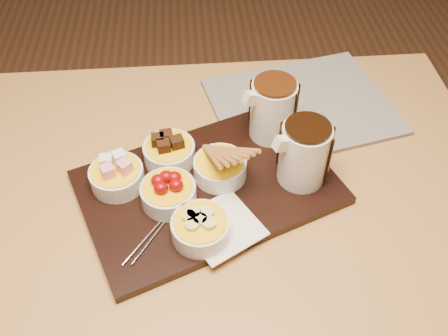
{
  "coord_description": "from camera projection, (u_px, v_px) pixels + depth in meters",
  "views": [
    {
      "loc": [
        0.01,
        -0.62,
        1.47
      ],
      "look_at": [
        0.06,
        -0.01,
        0.81
      ],
      "focal_mm": 40.0,
      "sensor_mm": 36.0,
      "label": 1
    }
  ],
  "objects": [
    {
      "name": "dining_table",
      "position": [
        195.0,
        220.0,
        1.02
      ],
      "size": [
        1.2,
        0.8,
        0.75
      ],
      "color": "#B88644",
      "rests_on": "ground"
    },
    {
      "name": "serving_board",
      "position": [
        208.0,
        187.0,
        0.94
      ],
      "size": [
        0.54,
        0.45,
        0.02
      ],
      "primitive_type": "cube",
      "rotation": [
        0.0,
        0.0,
        0.38
      ],
      "color": "black",
      "rests_on": "dining_table"
    },
    {
      "name": "napkin",
      "position": [
        222.0,
        226.0,
        0.87
      ],
      "size": [
        0.16,
        0.16,
        0.0
      ],
      "primitive_type": "cube",
      "rotation": [
        0.0,
        0.0,
        0.52
      ],
      "color": "white",
      "rests_on": "serving_board"
    },
    {
      "name": "bowl_marshmallows",
      "position": [
        117.0,
        177.0,
        0.92
      ],
      "size": [
        0.1,
        0.1,
        0.04
      ],
      "primitive_type": "cylinder",
      "color": "silver",
      "rests_on": "serving_board"
    },
    {
      "name": "bowl_cake",
      "position": [
        169.0,
        153.0,
        0.96
      ],
      "size": [
        0.1,
        0.1,
        0.04
      ],
      "primitive_type": "cylinder",
      "color": "silver",
      "rests_on": "serving_board"
    },
    {
      "name": "bowl_strawberries",
      "position": [
        169.0,
        194.0,
        0.89
      ],
      "size": [
        0.1,
        0.1,
        0.04
      ],
      "primitive_type": "cylinder",
      "color": "silver",
      "rests_on": "serving_board"
    },
    {
      "name": "bowl_biscotti",
      "position": [
        220.0,
        169.0,
        0.93
      ],
      "size": [
        0.1,
        0.1,
        0.04
      ],
      "primitive_type": "cylinder",
      "color": "silver",
      "rests_on": "serving_board"
    },
    {
      "name": "bowl_bananas",
      "position": [
        201.0,
        229.0,
        0.84
      ],
      "size": [
        0.1,
        0.1,
        0.04
      ],
      "primitive_type": "cylinder",
      "color": "silver",
      "rests_on": "serving_board"
    },
    {
      "name": "pitcher_dark_chocolate",
      "position": [
        304.0,
        154.0,
        0.9
      ],
      "size": [
        0.12,
        0.12,
        0.12
      ],
      "primitive_type": "cylinder",
      "rotation": [
        0.0,
        0.0,
        0.38
      ],
      "color": "silver",
      "rests_on": "serving_board"
    },
    {
      "name": "pitcher_milk_chocolate",
      "position": [
        273.0,
        110.0,
        0.98
      ],
      "size": [
        0.12,
        0.12,
        0.12
      ],
      "primitive_type": "cylinder",
      "rotation": [
        0.0,
        0.0,
        0.38
      ],
      "color": "silver",
      "rests_on": "serving_board"
    },
    {
      "name": "fondue_skewers",
      "position": [
        169.0,
        211.0,
        0.89
      ],
      "size": [
        0.23,
        0.18,
        0.01
      ],
      "primitive_type": null,
      "rotation": [
        0.0,
        0.0,
        -0.63
      ],
      "color": "silver",
      "rests_on": "serving_board"
    },
    {
      "name": "newspaper",
      "position": [
        302.0,
        106.0,
        1.11
      ],
      "size": [
        0.44,
        0.38,
        0.01
      ],
      "primitive_type": "cube",
      "rotation": [
        0.0,
        0.0,
        0.22
      ],
      "color": "beige",
      "rests_on": "dining_table"
    }
  ]
}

